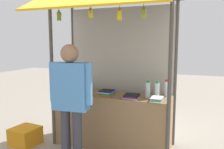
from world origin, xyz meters
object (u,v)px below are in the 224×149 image
object	(u,v)px
magazine_stack_far_left	(156,100)
banana_bunch_rightmost	(59,16)
banana_bunch_leftmost	(120,15)
plastic_crate	(25,136)
water_bottle_front_left	(148,89)
water_bottle_rear_center	(157,90)
banana_bunch_inner_left	(144,13)
water_bottle_mid_left	(166,88)
water_bottle_center	(75,84)
banana_bunch_inner_right	(91,14)
vendor_person	(71,94)
magazine_stack_back_left	(132,96)
magazine_stack_right	(107,93)
magazine_stack_far_right	(81,92)

from	to	relation	value
magazine_stack_far_left	banana_bunch_rightmost	size ratio (longest dim) A/B	1.07
banana_bunch_leftmost	plastic_crate	distance (m)	2.68
water_bottle_front_left	plastic_crate	world-z (taller)	water_bottle_front_left
water_bottle_rear_center	banana_bunch_inner_left	xyz separation A→B (m)	(-0.14, -0.44, 1.17)
water_bottle_front_left	banana_bunch_leftmost	size ratio (longest dim) A/B	1.02
water_bottle_front_left	water_bottle_mid_left	bearing A→B (deg)	35.72
water_bottle_center	water_bottle_rear_center	bearing A→B (deg)	-1.96
water_bottle_mid_left	magazine_stack_far_left	distance (m)	0.44
water_bottle_center	water_bottle_rear_center	xyz separation A→B (m)	(1.54, -0.05, -0.00)
water_bottle_front_left	banana_bunch_inner_right	world-z (taller)	banana_bunch_inner_right
banana_bunch_inner_left	vendor_person	distance (m)	1.54
banana_bunch_rightmost	magazine_stack_back_left	bearing A→B (deg)	14.26
magazine_stack_back_left	magazine_stack_right	distance (m)	0.45
water_bottle_rear_center	banana_bunch_inner_left	distance (m)	1.25
water_bottle_mid_left	banana_bunch_leftmost	bearing A→B (deg)	-135.35
magazine_stack_far_left	banana_bunch_inner_right	xyz separation A→B (m)	(-1.00, -0.19, 1.29)
magazine_stack_far_right	vendor_person	bearing A→B (deg)	-72.30
water_bottle_mid_left	banana_bunch_rightmost	size ratio (longest dim) A/B	1.16
magazine_stack_back_left	banana_bunch_leftmost	distance (m)	1.29
water_bottle_mid_left	magazine_stack_far_left	size ratio (longest dim) A/B	1.08
water_bottle_rear_center	banana_bunch_leftmost	xyz separation A→B (m)	(-0.49, -0.44, 1.15)
plastic_crate	banana_bunch_inner_left	bearing A→B (deg)	3.24
magazine_stack_far_right	banana_bunch_rightmost	distance (m)	1.32
magazine_stack_right	banana_bunch_inner_left	world-z (taller)	banana_bunch_inner_left
water_bottle_rear_center	water_bottle_front_left	world-z (taller)	water_bottle_front_left
magazine_stack_right	vendor_person	xyz separation A→B (m)	(-0.23, -0.79, 0.12)
water_bottle_front_left	banana_bunch_inner_left	xyz separation A→B (m)	(0.01, -0.41, 1.16)
banana_bunch_leftmost	plastic_crate	size ratio (longest dim) A/B	0.64
magazine_stack_far_left	banana_bunch_inner_left	world-z (taller)	banana_bunch_inner_left
water_bottle_mid_left	magazine_stack_back_left	bearing A→B (deg)	-147.92
magazine_stack_far_right	water_bottle_center	bearing A→B (deg)	137.08
water_bottle_rear_center	plastic_crate	bearing A→B (deg)	-166.02
water_bottle_center	magazine_stack_far_right	bearing A→B (deg)	-42.92
magazine_stack_far_right	vendor_person	size ratio (longest dim) A/B	0.15
plastic_crate	water_bottle_mid_left	bearing A→B (deg)	17.14
water_bottle_mid_left	magazine_stack_right	bearing A→B (deg)	-164.35
magazine_stack_far_right	magazine_stack_far_left	xyz separation A→B (m)	(1.33, -0.06, -0.00)
water_bottle_front_left	banana_bunch_inner_right	bearing A→B (deg)	-152.84
magazine_stack_far_left	magazine_stack_right	xyz separation A→B (m)	(-0.87, 0.15, 0.01)
water_bottle_front_left	vendor_person	distance (m)	1.26
water_bottle_center	water_bottle_mid_left	size ratio (longest dim) A/B	0.97
magazine_stack_right	banana_bunch_leftmost	bearing A→B (deg)	-44.93
water_bottle_front_left	banana_bunch_inner_left	distance (m)	1.24
water_bottle_rear_center	magazine_stack_back_left	world-z (taller)	water_bottle_rear_center
banana_bunch_leftmost	magazine_stack_back_left	bearing A→B (deg)	69.35
magazine_stack_far_left	banana_bunch_inner_right	size ratio (longest dim) A/B	1.14
magazine_stack_back_left	magazine_stack_far_right	xyz separation A→B (m)	(-0.91, -0.03, 0.01)
water_bottle_front_left	water_bottle_rear_center	bearing A→B (deg)	8.99
water_bottle_rear_center	water_bottle_center	bearing A→B (deg)	178.04
water_bottle_rear_center	plastic_crate	xyz separation A→B (m)	(-2.22, -0.55, -0.89)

